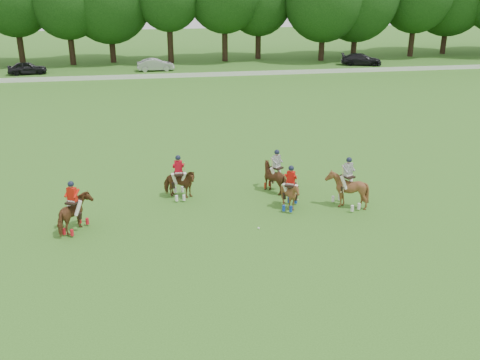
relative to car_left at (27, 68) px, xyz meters
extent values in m
plane|color=#31611B|center=(15.66, -42.50, -0.68)|extent=(180.00, 180.00, 0.00)
cylinder|color=black|center=(-1.77, 6.42, 1.81)|extent=(0.70, 0.70, 4.98)
cylinder|color=black|center=(4.03, 5.99, 1.64)|extent=(0.70, 0.70, 4.64)
cylinder|color=black|center=(8.67, 7.02, 1.48)|extent=(0.70, 0.70, 4.31)
cylinder|color=black|center=(15.62, 5.50, 1.94)|extent=(0.70, 0.70, 5.24)
cylinder|color=black|center=(22.29, 5.74, 1.91)|extent=(0.70, 0.70, 5.19)
cylinder|color=black|center=(26.72, 7.12, 1.56)|extent=(0.70, 0.70, 4.48)
cylinder|color=black|center=(34.20, 4.32, 1.43)|extent=(0.70, 0.70, 4.21)
cylinder|color=black|center=(38.91, 5.67, 1.36)|extent=(0.70, 0.70, 4.07)
cylinder|color=black|center=(46.82, 5.88, 1.72)|extent=(0.70, 0.70, 4.79)
cylinder|color=black|center=(52.25, 7.42, 1.54)|extent=(0.70, 0.70, 4.44)
cube|color=white|center=(15.66, -4.50, -0.46)|extent=(120.00, 0.10, 0.44)
imported|color=black|center=(0.00, 0.00, 0.00)|extent=(4.17, 2.15, 1.36)
imported|color=#AFAFB5|center=(13.67, 0.00, -0.01)|extent=(4.16, 1.68, 1.34)
imported|color=black|center=(37.77, 0.00, 0.00)|extent=(5.04, 3.15, 1.36)
imported|color=#543116|center=(9.65, -39.52, 0.10)|extent=(1.58, 2.02, 1.56)
cube|color=black|center=(9.65, -39.52, 0.67)|extent=(0.65, 0.70, 0.08)
cylinder|color=tan|center=(9.38, -39.38, 0.59)|extent=(0.12, 0.20, 1.29)
imported|color=#543116|center=(14.21, -36.65, 0.06)|extent=(1.47, 1.26, 1.47)
cube|color=black|center=(14.21, -36.65, 0.59)|extent=(0.45, 0.56, 0.08)
cylinder|color=tan|center=(14.51, -36.64, 0.51)|extent=(0.03, 0.21, 1.29)
imported|color=#543116|center=(19.21, -38.76, 0.02)|extent=(1.59, 1.64, 1.39)
cube|color=black|center=(19.21, -38.76, 0.53)|extent=(0.65, 0.70, 0.08)
cylinder|color=tan|center=(19.48, -38.90, 0.45)|extent=(0.13, 0.20, 1.29)
imported|color=#543116|center=(19.05, -36.58, 0.06)|extent=(1.70, 1.85, 1.47)
cube|color=black|center=(19.05, -36.58, 0.59)|extent=(0.69, 0.71, 0.08)
cylinder|color=tan|center=(18.82, -36.77, 0.51)|extent=(0.16, 0.18, 1.29)
imported|color=#543116|center=(21.85, -38.99, 0.21)|extent=(1.95, 2.04, 1.77)
cube|color=black|center=(21.85, -38.99, 0.86)|extent=(0.63, 0.69, 0.08)
cylinder|color=tan|center=(21.58, -39.11, 0.78)|extent=(0.11, 0.21, 1.29)
sphere|color=white|center=(17.36, -40.62, -0.63)|extent=(0.09, 0.09, 0.09)
camera|label=1|loc=(13.23, -60.84, 9.63)|focal=40.00mm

